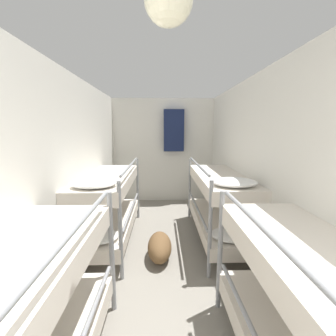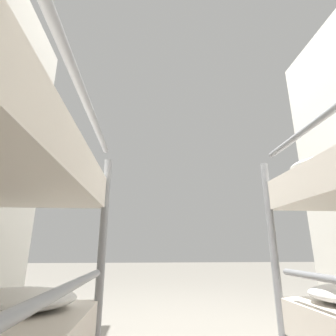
# 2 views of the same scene
# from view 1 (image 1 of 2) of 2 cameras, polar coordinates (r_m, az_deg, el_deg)

# --- Properties ---
(wall_left) EXTENTS (0.06, 5.69, 2.31)m
(wall_left) POSITION_cam_1_polar(r_m,az_deg,el_deg) (2.59, -27.10, -1.99)
(wall_left) COLOR silver
(wall_left) RESTS_ON ground_plane
(wall_right) EXTENTS (0.06, 5.69, 2.31)m
(wall_right) POSITION_cam_1_polar(r_m,az_deg,el_deg) (2.62, 25.36, -1.72)
(wall_right) COLOR silver
(wall_right) RESTS_ON ground_plane
(wall_back) EXTENTS (2.36, 0.06, 2.31)m
(wall_back) POSITION_cam_1_polar(r_m,az_deg,el_deg) (5.12, -1.21, 4.39)
(wall_back) COLOR silver
(wall_back) RESTS_ON ground_plane
(bunk_stack_left_far) EXTENTS (0.66, 1.81, 1.15)m
(bunk_stack_left_far) POSITION_cam_1_polar(r_m,az_deg,el_deg) (3.34, -14.82, -8.58)
(bunk_stack_left_far) COLOR gray
(bunk_stack_left_far) RESTS_ON ground_plane
(bunk_stack_right_far) EXTENTS (0.66, 1.81, 1.15)m
(bunk_stack_right_far) POSITION_cam_1_polar(r_m,az_deg,el_deg) (3.36, 12.93, -8.40)
(bunk_stack_right_far) COLOR gray
(bunk_stack_right_far) RESTS_ON ground_plane
(duffel_bag) EXTENTS (0.30, 0.61, 0.30)m
(duffel_bag) POSITION_cam_1_polar(r_m,az_deg,el_deg) (3.05, -2.15, -19.36)
(duffel_bag) COLOR brown
(duffel_bag) RESTS_ON ground_plane
(hanging_coat) EXTENTS (0.44, 0.12, 0.90)m
(hanging_coat) POSITION_cam_1_polar(r_m,az_deg,el_deg) (4.96, 1.49, 9.49)
(hanging_coat) COLOR #192347
(ceiling_light) EXTENTS (0.24, 0.24, 0.24)m
(ceiling_light) POSITION_cam_1_polar(r_m,az_deg,el_deg) (1.35, 0.13, 36.92)
(ceiling_light) COLOR #F4EFCC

